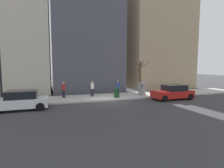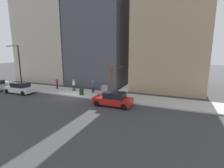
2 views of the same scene
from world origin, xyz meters
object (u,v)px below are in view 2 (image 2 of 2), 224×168
Objects in this scene: parked_car_red at (113,99)px; office_block_center at (101,35)px; streetlamp at (18,63)px; trash_bin at (81,92)px; office_tower_right at (55,16)px; bare_tree at (112,79)px; pedestrian_far_corner at (57,83)px; utility_box at (104,91)px; pedestrian_midblock at (74,84)px; parking_meter at (98,91)px; office_tower_left at (172,16)px; parked_car_white at (20,88)px; pedestrian_near_meter at (93,86)px.

office_block_center reaches higher than parked_car_red.
streetlamp is 11.02m from trash_bin.
parked_car_red reaches higher than trash_bin.
streetlamp is at bearing 84.77° from parked_car_red.
streetlamp reaches higher than trash_bin.
office_tower_right reaches higher than parked_car_red.
bare_tree reaches higher than pedestrian_far_corner.
bare_tree is 11.20m from office_block_center.
streetlamp reaches higher than pedestrian_far_corner.
utility_box is 0.86× the size of pedestrian_midblock.
parking_meter is 0.97m from utility_box.
pedestrian_midblock and pedestrian_far_corner have the same top height.
parked_car_red is at bearing 158.53° from office_tower_left.
parked_car_white is (0.08, 14.23, 0.00)m from parked_car_red.
utility_box is at bearing -78.74° from parked_car_white.
pedestrian_near_meter reaches higher than utility_box.
office_block_center is 11.40m from office_tower_right.
office_tower_right reaches higher than pedestrian_near_meter.
pedestrian_midblock is at bearing 55.73° from trash_bin.
parked_car_red is at bearing -148.37° from office_block_center.
pedestrian_far_corner reaches higher than utility_box.
pedestrian_near_meter is at bearing 60.35° from utility_box.
parked_car_red is at bearing -121.55° from parking_meter.
pedestrian_far_corner reaches higher than parking_meter.
pedestrian_far_corner is (3.61, -3.50, 0.35)m from parked_car_white.
parking_meter is 2.93m from pedestrian_near_meter.
parked_car_white is at bearing 106.82° from bare_tree.
pedestrian_near_meter is 1.00× the size of pedestrian_far_corner.
pedestrian_midblock is (-0.16, 5.90, -1.14)m from bare_tree.
office_block_center is (8.93, 4.79, 7.69)m from utility_box.
parking_meter is 2.66m from bare_tree.
parked_car_red is 3.21m from parking_meter.
parking_meter is at bearing -82.40° from parked_car_white.
office_tower_left is 0.87× the size of office_tower_right.
streetlamp reaches higher than bare_tree.
streetlamp is (-1.02, 13.61, 3.17)m from utility_box.
streetlamp is 1.58× the size of bare_tree.
trash_bin is 2.80m from pedestrian_midblock.
office_block_center is at bearing 91.70° from office_tower_left.
pedestrian_near_meter is (3.88, 4.65, 0.35)m from parked_car_red.
office_block_center is (11.45, 7.05, 7.81)m from parked_car_red.
pedestrian_midblock is at bearing 64.67° from parked_car_red.
pedestrian_far_corner is at bearing -44.44° from parked_car_white.
office_tower_right is at bearing 86.35° from pedestrian_near_meter.
parked_car_white is 2.54× the size of pedestrian_far_corner.
parked_car_white is 5.04m from pedestrian_far_corner.
pedestrian_near_meter is at bearing 50.34° from parked_car_red.
trash_bin is 0.04× the size of office_tower_left.
parked_car_white is 0.17× the size of office_tower_right.
parked_car_red is 0.25× the size of office_block_center.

